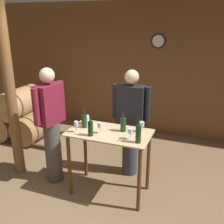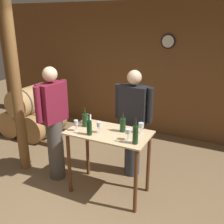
{
  "view_description": "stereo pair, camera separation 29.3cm",
  "coord_description": "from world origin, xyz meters",
  "px_view_note": "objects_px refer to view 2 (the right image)",
  "views": [
    {
      "loc": [
        1.32,
        -2.33,
        2.35
      ],
      "look_at": [
        0.16,
        0.74,
        1.18
      ],
      "focal_mm": 42.0,
      "sensor_mm": 36.0,
      "label": 1
    },
    {
      "loc": [
        1.59,
        -2.21,
        2.35
      ],
      "look_at": [
        0.16,
        0.74,
        1.18
      ],
      "focal_mm": 42.0,
      "sensor_mm": 36.0,
      "label": 2
    }
  ],
  "objects_px": {
    "wooden_post": "(16,89)",
    "person_host": "(133,122)",
    "wine_bottle_right": "(135,134)",
    "wine_bottle_far_left": "(85,120)",
    "wine_bottle_left": "(89,127)",
    "ice_bucket": "(87,119)",
    "wine_glass_near_left": "(76,123)",
    "wine_glass_near_center": "(99,125)",
    "wine_bottle_center": "(123,125)",
    "person_visitor_with_scarf": "(54,122)",
    "wine_glass_near_right": "(128,132)",
    "wine_glass_far_side": "(141,126)"
  },
  "relations": [
    {
      "from": "wine_bottle_far_left",
      "to": "wine_glass_near_left",
      "type": "xyz_separation_m",
      "value": [
        -0.02,
        -0.19,
        0.01
      ]
    },
    {
      "from": "wine_bottle_far_left",
      "to": "wine_bottle_right",
      "type": "height_order",
      "value": "wine_bottle_right"
    },
    {
      "from": "wine_glass_far_side",
      "to": "person_host",
      "type": "distance_m",
      "value": 0.52
    },
    {
      "from": "wine_glass_near_center",
      "to": "wine_glass_far_side",
      "type": "height_order",
      "value": "wine_glass_near_center"
    },
    {
      "from": "wine_glass_near_center",
      "to": "wine_glass_far_side",
      "type": "xyz_separation_m",
      "value": [
        0.5,
        0.23,
        -0.01
      ]
    },
    {
      "from": "person_visitor_with_scarf",
      "to": "wine_glass_near_right",
      "type": "bearing_deg",
      "value": -4.21
    },
    {
      "from": "wine_glass_near_left",
      "to": "ice_bucket",
      "type": "height_order",
      "value": "wine_glass_near_left"
    },
    {
      "from": "person_visitor_with_scarf",
      "to": "wine_bottle_right",
      "type": "bearing_deg",
      "value": -6.25
    },
    {
      "from": "wine_bottle_left",
      "to": "wine_glass_near_right",
      "type": "height_order",
      "value": "wine_bottle_left"
    },
    {
      "from": "wine_glass_far_side",
      "to": "wine_bottle_left",
      "type": "bearing_deg",
      "value": -149.19
    },
    {
      "from": "wooden_post",
      "to": "person_host",
      "type": "bearing_deg",
      "value": 19.91
    },
    {
      "from": "ice_bucket",
      "to": "person_host",
      "type": "bearing_deg",
      "value": 38.97
    },
    {
      "from": "ice_bucket",
      "to": "wine_bottle_left",
      "type": "bearing_deg",
      "value": -54.91
    },
    {
      "from": "wine_bottle_left",
      "to": "ice_bucket",
      "type": "distance_m",
      "value": 0.4
    },
    {
      "from": "wooden_post",
      "to": "wine_bottle_far_left",
      "type": "height_order",
      "value": "wooden_post"
    },
    {
      "from": "wooden_post",
      "to": "wine_glass_near_right",
      "type": "bearing_deg",
      "value": -2.53
    },
    {
      "from": "wine_bottle_left",
      "to": "wine_bottle_center",
      "type": "relative_size",
      "value": 1.07
    },
    {
      "from": "wine_glass_near_right",
      "to": "ice_bucket",
      "type": "distance_m",
      "value": 0.78
    },
    {
      "from": "wine_bottle_center",
      "to": "wine_glass_far_side",
      "type": "relative_size",
      "value": 1.85
    },
    {
      "from": "wine_bottle_left",
      "to": "wine_glass_near_center",
      "type": "xyz_separation_m",
      "value": [
        0.08,
        0.11,
        0.0
      ]
    },
    {
      "from": "wine_bottle_left",
      "to": "wooden_post",
      "type": "bearing_deg",
      "value": 173.36
    },
    {
      "from": "wine_bottle_left",
      "to": "wine_glass_near_center",
      "type": "relative_size",
      "value": 1.88
    },
    {
      "from": "wooden_post",
      "to": "ice_bucket",
      "type": "height_order",
      "value": "wooden_post"
    },
    {
      "from": "wine_glass_near_center",
      "to": "wine_bottle_left",
      "type": "bearing_deg",
      "value": -126.69
    },
    {
      "from": "wine_glass_near_left",
      "to": "wine_glass_near_center",
      "type": "relative_size",
      "value": 1.04
    },
    {
      "from": "wine_bottle_center",
      "to": "person_visitor_with_scarf",
      "type": "distance_m",
      "value": 1.07
    },
    {
      "from": "wine_bottle_center",
      "to": "wooden_post",
      "type": "bearing_deg",
      "value": -175.87
    },
    {
      "from": "wine_glass_near_center",
      "to": "wine_glass_near_right",
      "type": "bearing_deg",
      "value": -5.02
    },
    {
      "from": "wine_glass_near_left",
      "to": "wine_bottle_far_left",
      "type": "bearing_deg",
      "value": 83.46
    },
    {
      "from": "wine_bottle_left",
      "to": "wine_glass_near_left",
      "type": "xyz_separation_m",
      "value": [
        -0.22,
        0.03,
        0.0
      ]
    },
    {
      "from": "ice_bucket",
      "to": "person_host",
      "type": "distance_m",
      "value": 0.7
    },
    {
      "from": "wine_bottle_left",
      "to": "wine_glass_near_center",
      "type": "height_order",
      "value": "wine_bottle_left"
    },
    {
      "from": "wooden_post",
      "to": "wine_bottle_center",
      "type": "xyz_separation_m",
      "value": [
        1.71,
        0.12,
        -0.32
      ]
    },
    {
      "from": "wooden_post",
      "to": "person_visitor_with_scarf",
      "type": "xyz_separation_m",
      "value": [
        0.66,
        0.01,
        -0.43
      ]
    },
    {
      "from": "wine_bottle_right",
      "to": "wine_glass_near_left",
      "type": "distance_m",
      "value": 0.85
    },
    {
      "from": "wine_glass_near_left",
      "to": "wine_glass_near_center",
      "type": "height_order",
      "value": "wine_glass_near_left"
    },
    {
      "from": "wine_bottle_left",
      "to": "ice_bucket",
      "type": "xyz_separation_m",
      "value": [
        -0.23,
        0.33,
        -0.04
      ]
    },
    {
      "from": "wine_bottle_far_left",
      "to": "wine_bottle_right",
      "type": "distance_m",
      "value": 0.85
    },
    {
      "from": "wooden_post",
      "to": "wine_bottle_left",
      "type": "height_order",
      "value": "wooden_post"
    },
    {
      "from": "wooden_post",
      "to": "wine_bottle_right",
      "type": "xyz_separation_m",
      "value": [
        1.99,
        -0.14,
        -0.3
      ]
    },
    {
      "from": "wooden_post",
      "to": "person_visitor_with_scarf",
      "type": "bearing_deg",
      "value": 0.59
    },
    {
      "from": "wine_bottle_left",
      "to": "person_host",
      "type": "height_order",
      "value": "person_host"
    },
    {
      "from": "wine_bottle_right",
      "to": "person_visitor_with_scarf",
      "type": "height_order",
      "value": "person_visitor_with_scarf"
    },
    {
      "from": "wine_glass_far_side",
      "to": "ice_bucket",
      "type": "xyz_separation_m",
      "value": [
        -0.81,
        -0.02,
        -0.04
      ]
    },
    {
      "from": "wooden_post",
      "to": "wine_bottle_left",
      "type": "relative_size",
      "value": 9.61
    },
    {
      "from": "wine_bottle_left",
      "to": "wine_bottle_far_left",
      "type": "bearing_deg",
      "value": 132.07
    },
    {
      "from": "wooden_post",
      "to": "ice_bucket",
      "type": "xyz_separation_m",
      "value": [
        1.13,
        0.17,
        -0.36
      ]
    },
    {
      "from": "wine_glass_near_left",
      "to": "wooden_post",
      "type": "bearing_deg",
      "value": 173.53
    },
    {
      "from": "wine_bottle_right",
      "to": "wine_glass_far_side",
      "type": "relative_size",
      "value": 2.26
    },
    {
      "from": "wine_bottle_center",
      "to": "ice_bucket",
      "type": "xyz_separation_m",
      "value": [
        -0.58,
        0.05,
        -0.04
      ]
    }
  ]
}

